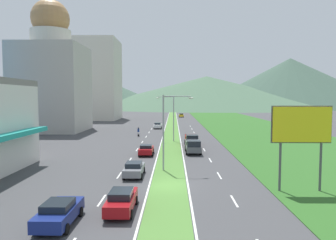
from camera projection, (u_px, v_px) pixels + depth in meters
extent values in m
plane|color=#424244|center=(169.00, 186.00, 28.42)|extent=(600.00, 600.00, 0.00)
cube|color=#518438|center=(172.00, 126.00, 88.26)|extent=(3.20, 240.00, 0.06)
cube|color=#2D6023|center=(246.00, 126.00, 87.90)|extent=(24.00, 240.00, 0.06)
cube|color=silver|center=(102.00, 200.00, 24.42)|extent=(0.16, 2.80, 0.01)
cube|color=silver|center=(119.00, 175.00, 32.36)|extent=(0.16, 2.80, 0.01)
cube|color=silver|center=(130.00, 160.00, 40.29)|extent=(0.16, 2.80, 0.01)
cube|color=silver|center=(137.00, 150.00, 48.22)|extent=(0.16, 2.80, 0.01)
cube|color=silver|center=(142.00, 142.00, 56.15)|extent=(0.16, 2.80, 0.01)
cube|color=silver|center=(146.00, 137.00, 64.08)|extent=(0.16, 2.80, 0.01)
cube|color=silver|center=(149.00, 132.00, 72.02)|extent=(0.16, 2.80, 0.01)
cube|color=silver|center=(152.00, 129.00, 79.95)|extent=(0.16, 2.80, 0.01)
cube|color=silver|center=(154.00, 126.00, 87.88)|extent=(0.16, 2.80, 0.01)
cube|color=silver|center=(234.00, 201.00, 24.25)|extent=(0.16, 2.80, 0.01)
cube|color=silver|center=(219.00, 176.00, 32.18)|extent=(0.16, 2.80, 0.01)
cube|color=silver|center=(210.00, 160.00, 40.11)|extent=(0.16, 2.80, 0.01)
cube|color=silver|center=(204.00, 150.00, 48.05)|extent=(0.16, 2.80, 0.01)
cube|color=silver|center=(200.00, 142.00, 55.98)|extent=(0.16, 2.80, 0.01)
cube|color=silver|center=(197.00, 137.00, 63.91)|extent=(0.16, 2.80, 0.01)
cube|color=silver|center=(194.00, 132.00, 71.84)|extent=(0.16, 2.80, 0.01)
cube|color=silver|center=(192.00, 129.00, 79.77)|extent=(0.16, 2.80, 0.01)
cube|color=silver|center=(190.00, 126.00, 87.71)|extent=(0.16, 2.80, 0.01)
cube|color=silver|center=(166.00, 126.00, 88.29)|extent=(0.16, 240.00, 0.01)
cube|color=silver|center=(178.00, 126.00, 88.23)|extent=(0.16, 240.00, 0.01)
cube|color=#B7B2A8|center=(52.00, 89.00, 74.53)|extent=(15.02, 15.02, 20.06)
cylinder|color=beige|center=(51.00, 38.00, 73.70)|extent=(9.14, 9.14, 3.48)
sphere|color=#B27F4C|center=(50.00, 19.00, 73.39)|extent=(8.71, 8.71, 8.71)
cube|color=beige|center=(94.00, 80.00, 113.58)|extent=(17.15, 17.15, 28.39)
cone|color=#3D5647|center=(78.00, 87.00, 265.10)|extent=(150.12, 150.12, 32.52)
cone|color=#47664C|center=(207.00, 92.00, 259.21)|extent=(196.95, 196.95, 25.17)
cone|color=#3D5647|center=(290.00, 83.00, 263.45)|extent=(153.68, 153.68, 40.38)
cylinder|color=#99999E|center=(163.00, 133.00, 34.02)|extent=(0.18, 0.18, 8.21)
cylinder|color=#99999E|center=(177.00, 96.00, 33.76)|extent=(2.95, 0.19, 0.10)
ellipsoid|color=silver|center=(191.00, 98.00, 33.79)|extent=(0.56, 0.28, 0.20)
cylinder|color=#99999E|center=(174.00, 119.00, 56.77)|extent=(0.18, 0.18, 8.19)
cylinder|color=#99999E|center=(166.00, 97.00, 56.53)|extent=(2.84, 0.13, 0.10)
ellipsoid|color=silver|center=(158.00, 98.00, 56.59)|extent=(0.56, 0.28, 0.20)
cylinder|color=#4C4C51|center=(280.00, 167.00, 26.64)|extent=(0.20, 0.20, 4.22)
cylinder|color=#4C4C51|center=(320.00, 167.00, 26.59)|extent=(0.20, 0.20, 4.22)
cube|color=yellow|center=(302.00, 125.00, 26.26)|extent=(4.83, 0.16, 2.93)
cube|color=#4C4C51|center=(301.00, 124.00, 26.38)|extent=(5.03, 0.08, 3.13)
cube|color=maroon|center=(122.00, 201.00, 22.05)|extent=(1.73, 4.66, 0.76)
cube|color=black|center=(121.00, 194.00, 21.82)|extent=(1.49, 2.05, 0.46)
cylinder|color=black|center=(114.00, 200.00, 23.53)|extent=(0.22, 0.64, 0.64)
cylinder|color=black|center=(136.00, 200.00, 23.50)|extent=(0.22, 0.64, 0.64)
cylinder|color=black|center=(105.00, 214.00, 20.65)|extent=(0.22, 0.64, 0.64)
cylinder|color=black|center=(131.00, 214.00, 20.62)|extent=(0.22, 0.64, 0.64)
cube|color=navy|center=(59.00, 214.00, 19.71)|extent=(1.88, 4.54, 0.78)
cube|color=black|center=(58.00, 205.00, 19.49)|extent=(1.62, 2.00, 0.43)
cylinder|color=black|center=(54.00, 211.00, 21.16)|extent=(0.22, 0.64, 0.64)
cylinder|color=black|center=(80.00, 212.00, 21.13)|extent=(0.22, 0.64, 0.64)
cylinder|color=black|center=(35.00, 229.00, 18.35)|extent=(0.22, 0.64, 0.64)
cylinder|color=black|center=(66.00, 229.00, 18.32)|extent=(0.22, 0.64, 0.64)
cube|color=silver|center=(158.00, 126.00, 80.83)|extent=(1.84, 4.67, 0.75)
cube|color=black|center=(158.00, 124.00, 80.60)|extent=(1.58, 2.05, 0.44)
cylinder|color=black|center=(155.00, 127.00, 82.31)|extent=(0.22, 0.64, 0.64)
cylinder|color=black|center=(161.00, 127.00, 82.28)|extent=(0.22, 0.64, 0.64)
cylinder|color=black|center=(154.00, 128.00, 79.43)|extent=(0.22, 0.64, 0.64)
cylinder|color=black|center=(161.00, 128.00, 79.40)|extent=(0.22, 0.64, 0.64)
cube|color=maroon|center=(146.00, 150.00, 43.69)|extent=(1.84, 4.07, 0.69)
cube|color=black|center=(146.00, 146.00, 43.48)|extent=(1.58, 1.79, 0.43)
cylinder|color=black|center=(141.00, 151.00, 44.99)|extent=(0.22, 0.64, 0.64)
cylinder|color=black|center=(153.00, 151.00, 44.95)|extent=(0.22, 0.64, 0.64)
cylinder|color=black|center=(139.00, 154.00, 42.47)|extent=(0.22, 0.64, 0.64)
cylinder|color=black|center=(152.00, 154.00, 42.44)|extent=(0.22, 0.64, 0.64)
cube|color=yellow|center=(181.00, 116.00, 127.60)|extent=(1.76, 4.34, 0.65)
cube|color=black|center=(181.00, 114.00, 127.73)|extent=(1.52, 1.91, 0.51)
cylinder|color=black|center=(183.00, 117.00, 126.26)|extent=(0.22, 0.64, 0.64)
cylinder|color=black|center=(179.00, 117.00, 126.29)|extent=(0.22, 0.64, 0.64)
cylinder|color=black|center=(183.00, 116.00, 128.95)|extent=(0.22, 0.64, 0.64)
cylinder|color=black|center=(179.00, 116.00, 128.98)|extent=(0.22, 0.64, 0.64)
cube|color=slate|center=(134.00, 170.00, 31.91)|extent=(1.78, 4.38, 0.69)
cube|color=black|center=(134.00, 164.00, 31.69)|extent=(1.53, 1.93, 0.45)
cylinder|color=black|center=(128.00, 170.00, 33.30)|extent=(0.22, 0.64, 0.64)
cylinder|color=black|center=(144.00, 170.00, 33.27)|extent=(0.22, 0.64, 0.64)
cylinder|color=black|center=(124.00, 176.00, 30.59)|extent=(0.22, 0.64, 0.64)
cylinder|color=black|center=(141.00, 176.00, 30.56)|extent=(0.22, 0.64, 0.64)
cube|color=maroon|center=(191.00, 141.00, 51.84)|extent=(2.00, 5.40, 0.80)
cube|color=black|center=(192.00, 137.00, 50.19)|extent=(1.84, 2.00, 0.80)
cube|color=maroon|center=(197.00, 136.00, 52.88)|extent=(0.10, 3.20, 0.44)
cube|color=maroon|center=(186.00, 136.00, 52.91)|extent=(0.10, 3.20, 0.44)
cube|color=maroon|center=(191.00, 135.00, 54.44)|extent=(1.84, 0.10, 0.44)
cylinder|color=black|center=(198.00, 145.00, 50.24)|extent=(0.26, 0.80, 0.80)
cylinder|color=black|center=(186.00, 145.00, 50.27)|extent=(0.26, 0.80, 0.80)
cylinder|color=black|center=(197.00, 142.00, 53.47)|extent=(0.26, 0.80, 0.80)
cylinder|color=black|center=(185.00, 142.00, 53.50)|extent=(0.26, 0.80, 0.80)
cube|color=#515459|center=(193.00, 147.00, 45.34)|extent=(2.00, 5.40, 0.80)
cube|color=black|center=(194.00, 143.00, 43.68)|extent=(1.84, 2.00, 0.80)
cube|color=#515459|center=(199.00, 142.00, 46.37)|extent=(0.10, 3.20, 0.44)
cube|color=#515459|center=(186.00, 142.00, 46.41)|extent=(0.10, 3.20, 0.44)
cube|color=#515459|center=(192.00, 140.00, 47.94)|extent=(1.84, 0.10, 0.44)
cylinder|color=black|center=(201.00, 152.00, 43.73)|extent=(0.26, 0.80, 0.80)
cylinder|color=black|center=(187.00, 152.00, 43.77)|extent=(0.26, 0.80, 0.80)
cylinder|color=black|center=(199.00, 148.00, 46.96)|extent=(0.26, 0.80, 0.80)
cylinder|color=black|center=(186.00, 148.00, 47.00)|extent=(0.26, 0.80, 0.80)
cylinder|color=black|center=(139.00, 134.00, 65.76)|extent=(0.10, 0.60, 0.60)
cylinder|color=black|center=(138.00, 135.00, 64.36)|extent=(0.12, 0.60, 0.60)
cube|color=silver|center=(138.00, 134.00, 65.04)|extent=(0.20, 1.12, 0.25)
ellipsoid|color=silver|center=(139.00, 132.00, 65.22)|extent=(0.24, 0.44, 0.24)
cube|color=navy|center=(138.00, 130.00, 64.89)|extent=(0.36, 0.28, 0.70)
sphere|color=black|center=(138.00, 128.00, 64.91)|extent=(0.26, 0.26, 0.26)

